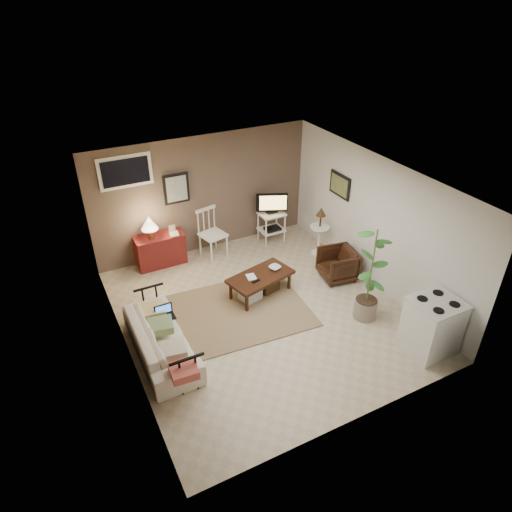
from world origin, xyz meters
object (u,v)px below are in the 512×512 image
sofa (160,334)px  potted_plant (371,272)px  tv_stand (272,216)px  side_table (320,226)px  coffee_table (260,283)px  red_console (159,247)px  stove (432,326)px  spindle_chair (212,235)px  armchair (338,263)px

sofa → potted_plant: potted_plant is taller
sofa → tv_stand: (3.15, 2.28, 0.22)m
tv_stand → side_table: bearing=-56.8°
coffee_table → tv_stand: (1.13, 1.63, 0.34)m
red_console → stove: (2.92, -4.23, 0.08)m
coffee_table → sofa: bearing=-162.3°
coffee_table → stove: size_ratio=1.38×
sofa → red_console: bearing=-16.7°
tv_stand → potted_plant: (0.15, -2.99, 0.32)m
red_console → tv_stand: (2.41, -0.18, 0.20)m
sofa → red_console: (0.74, 2.46, 0.02)m
coffee_table → spindle_chair: size_ratio=1.26×
spindle_chair → potted_plant: bearing=-63.6°
sofa → stove: stove is taller
red_console → stove: bearing=-55.4°
armchair → stove: 2.24m
stove → red_console: bearing=124.6°
spindle_chair → armchair: 2.56m
coffee_table → spindle_chair: 1.69m
coffee_table → stove: (1.64, -2.42, 0.21)m
side_table → stove: bearing=-91.7°
armchair → coffee_table: bearing=-87.4°
sofa → side_table: side_table is taller
tv_stand → side_table: 1.10m
tv_stand → side_table: (0.60, -0.92, 0.07)m
coffee_table → stove: stove is taller
tv_stand → potted_plant: potted_plant is taller
side_table → potted_plant: bearing=-102.2°
coffee_table → side_table: side_table is taller
spindle_chair → side_table: (1.95, -0.94, 0.18)m
spindle_chair → tv_stand: 1.36m
coffee_table → spindle_chair: bearing=97.5°
potted_plant → side_table: bearing=77.8°
coffee_table → side_table: size_ratio=1.21×
tv_stand → side_table: tv_stand is taller
sofa → stove: bearing=-115.9°
sofa → side_table: bearing=-70.0°
spindle_chair → armchair: spindle_chair is taller
sofa → side_table: size_ratio=1.78×
sofa → stove: size_ratio=2.03×
coffee_table → armchair: 1.57m
armchair → stove: stove is taller
spindle_chair → tv_stand: size_ratio=0.92×
side_table → coffee_table: bearing=-157.4°
red_console → tv_stand: 2.43m
armchair → spindle_chair: bearing=-126.7°
tv_stand → stove: tv_stand is taller
tv_stand → potted_plant: bearing=-87.1°
tv_stand → red_console: bearing=175.8°
red_console → side_table: 3.21m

